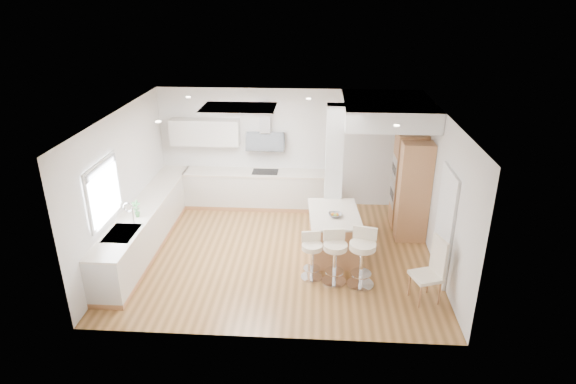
# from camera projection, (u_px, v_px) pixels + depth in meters

# --- Properties ---
(ground) EXTENTS (6.00, 6.00, 0.00)m
(ground) POSITION_uv_depth(u_px,v_px,m) (279.00, 254.00, 9.57)
(ground) COLOR #A16E3B
(ground) RESTS_ON ground
(ceiling) EXTENTS (6.00, 5.00, 0.02)m
(ceiling) POSITION_uv_depth(u_px,v_px,m) (279.00, 254.00, 9.57)
(ceiling) COLOR white
(ceiling) RESTS_ON ground
(wall_back) EXTENTS (6.00, 0.04, 2.80)m
(wall_back) POSITION_uv_depth(u_px,v_px,m) (287.00, 148.00, 11.32)
(wall_back) COLOR silver
(wall_back) RESTS_ON ground
(wall_left) EXTENTS (0.04, 5.00, 2.80)m
(wall_left) POSITION_uv_depth(u_px,v_px,m) (123.00, 185.00, 9.20)
(wall_left) COLOR silver
(wall_left) RESTS_ON ground
(wall_right) EXTENTS (0.04, 5.00, 2.80)m
(wall_right) POSITION_uv_depth(u_px,v_px,m) (441.00, 193.00, 8.85)
(wall_right) COLOR silver
(wall_right) RESTS_ON ground
(skylight) EXTENTS (4.10, 2.10, 0.06)m
(skylight) POSITION_uv_depth(u_px,v_px,m) (239.00, 109.00, 9.09)
(skylight) COLOR white
(skylight) RESTS_ON ground
(window_left) EXTENTS (0.06, 1.28, 1.07)m
(window_left) POSITION_uv_depth(u_px,v_px,m) (103.00, 189.00, 8.26)
(window_left) COLOR white
(window_left) RESTS_ON ground
(doorway_right) EXTENTS (0.05, 1.00, 2.10)m
(doorway_right) POSITION_uv_depth(u_px,v_px,m) (444.00, 227.00, 8.46)
(doorway_right) COLOR #484139
(doorway_right) RESTS_ON ground
(counter_left) EXTENTS (0.63, 4.50, 1.35)m
(counter_left) POSITION_uv_depth(u_px,v_px,m) (148.00, 224.00, 9.76)
(counter_left) COLOR tan
(counter_left) RESTS_ON ground
(counter_back) EXTENTS (3.62, 0.63, 2.50)m
(counter_back) POSITION_uv_depth(u_px,v_px,m) (248.00, 179.00, 11.40)
(counter_back) COLOR tan
(counter_back) RESTS_ON ground
(pillar) EXTENTS (0.35, 0.35, 2.80)m
(pillar) POSITION_uv_depth(u_px,v_px,m) (334.00, 172.00, 9.84)
(pillar) COLOR white
(pillar) RESTS_ON ground
(soffit) EXTENTS (1.78, 2.20, 0.40)m
(soffit) POSITION_uv_depth(u_px,v_px,m) (387.00, 110.00, 9.72)
(soffit) COLOR white
(soffit) RESTS_ON ground
(oven_column) EXTENTS (0.63, 1.21, 2.10)m
(oven_column) POSITION_uv_depth(u_px,v_px,m) (410.00, 185.00, 10.13)
(oven_column) COLOR tan
(oven_column) RESTS_ON ground
(peninsula) EXTENTS (1.05, 1.50, 0.94)m
(peninsula) POSITION_uv_depth(u_px,v_px,m) (333.00, 233.00, 9.43)
(peninsula) COLOR tan
(peninsula) RESTS_ON ground
(bar_stool_a) EXTENTS (0.45, 0.45, 0.87)m
(bar_stool_a) POSITION_uv_depth(u_px,v_px,m) (312.00, 254.00, 8.60)
(bar_stool_a) COLOR silver
(bar_stool_a) RESTS_ON ground
(bar_stool_b) EXTENTS (0.50, 0.50, 0.98)m
(bar_stool_b) POSITION_uv_depth(u_px,v_px,m) (335.00, 255.00, 8.45)
(bar_stool_b) COLOR silver
(bar_stool_b) RESTS_ON ground
(bar_stool_c) EXTENTS (0.59, 0.59, 1.07)m
(bar_stool_c) POSITION_uv_depth(u_px,v_px,m) (362.00, 255.00, 8.34)
(bar_stool_c) COLOR silver
(bar_stool_c) RESTS_ON ground
(dining_chair) EXTENTS (0.57, 0.57, 1.15)m
(dining_chair) POSITION_uv_depth(u_px,v_px,m) (432.00, 268.00, 7.93)
(dining_chair) COLOR #F0E0C4
(dining_chair) RESTS_ON ground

